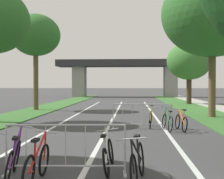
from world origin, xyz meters
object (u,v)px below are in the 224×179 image
(bicycle_purple_5, at_px, (13,160))
(tree_left_oak_mid, at_px, (36,36))
(tree_right_maple_mid, at_px, (189,61))
(bicycle_orange_6, at_px, (181,122))
(crowd_barrier_second, at_px, (142,116))
(bicycle_green_1, at_px, (167,121))
(crowd_barrier_nearest, at_px, (66,149))
(bicycle_red_0, at_px, (37,164))
(bicycle_yellow_7, at_px, (151,118))
(bicycle_white_2, at_px, (108,155))
(tree_right_oak_near, at_px, (212,14))
(bicycle_black_4, at_px, (138,164))

(bicycle_purple_5, bearing_deg, tree_left_oak_mid, 92.96)
(tree_right_maple_mid, height_order, bicycle_orange_6, tree_right_maple_mid)
(crowd_barrier_second, distance_m, bicycle_green_1, 1.10)
(tree_right_maple_mid, relative_size, crowd_barrier_nearest, 2.29)
(bicycle_green_1, bearing_deg, tree_right_maple_mid, 69.79)
(tree_right_maple_mid, height_order, bicycle_red_0, tree_right_maple_mid)
(bicycle_yellow_7, bearing_deg, crowd_barrier_second, 56.37)
(bicycle_white_2, height_order, bicycle_yellow_7, bicycle_yellow_7)
(crowd_barrier_nearest, xyz_separation_m, bicycle_purple_5, (-0.96, -0.36, -0.14))
(bicycle_purple_5, xyz_separation_m, bicycle_yellow_7, (3.16, 7.57, -0.01))
(crowd_barrier_second, bearing_deg, tree_right_oak_near, 47.94)
(crowd_barrier_nearest, bearing_deg, bicycle_red_0, -125.37)
(crowd_barrier_nearest, distance_m, crowd_barrier_second, 6.91)
(crowd_barrier_second, distance_m, bicycle_orange_6, 1.63)
(bicycle_black_4, bearing_deg, crowd_barrier_second, -84.40)
(crowd_barrier_nearest, xyz_separation_m, bicycle_orange_6, (3.36, 6.17, -0.17))
(bicycle_white_2, distance_m, bicycle_orange_6, 6.33)
(tree_right_oak_near, xyz_separation_m, bicycle_yellow_7, (-3.67, -3.95, -5.42))
(bicycle_orange_6, height_order, bicycle_yellow_7, bicycle_yellow_7)
(bicycle_orange_6, bearing_deg, tree_left_oak_mid, 126.44)
(bicycle_yellow_7, bearing_deg, bicycle_green_1, 124.36)
(crowd_barrier_nearest, relative_size, bicycle_black_4, 1.45)
(bicycle_orange_6, bearing_deg, tree_right_maple_mid, 70.91)
(tree_right_oak_near, distance_m, crowd_barrier_second, 8.03)
(bicycle_black_4, relative_size, bicycle_purple_5, 1.02)
(bicycle_red_0, distance_m, bicycle_black_4, 1.89)
(crowd_barrier_second, bearing_deg, tree_right_maple_mid, 72.84)
(bicycle_red_0, distance_m, bicycle_purple_5, 0.59)
(tree_right_maple_mid, xyz_separation_m, bicycle_orange_6, (-3.38, -16.44, -3.68))
(crowd_barrier_second, height_order, bicycle_yellow_7, crowd_barrier_second)
(tree_left_oak_mid, xyz_separation_m, bicycle_white_2, (6.37, -15.03, -5.03))
(tree_right_maple_mid, height_order, bicycle_white_2, tree_right_maple_mid)
(bicycle_red_0, xyz_separation_m, bicycle_purple_5, (-0.55, 0.23, 0.02))
(bicycle_black_4, bearing_deg, tree_right_oak_near, -102.34)
(tree_right_oak_near, xyz_separation_m, crowd_barrier_nearest, (-5.87, -11.16, -5.27))
(bicycle_green_1, height_order, bicycle_black_4, bicycle_black_4)
(bicycle_orange_6, xyz_separation_m, bicycle_yellow_7, (-1.16, 1.04, 0.03))
(bicycle_green_1, xyz_separation_m, bicycle_purple_5, (-3.78, -6.60, 0.02))
(bicycle_purple_5, bearing_deg, bicycle_orange_6, 43.34)
(crowd_barrier_nearest, xyz_separation_m, bicycle_white_2, (0.86, 0.35, -0.18))
(tree_right_maple_mid, height_order, bicycle_purple_5, tree_right_maple_mid)
(crowd_barrier_second, distance_m, bicycle_black_4, 7.17)
(tree_right_maple_mid, xyz_separation_m, bicycle_white_2, (-5.88, -22.25, -3.68))
(tree_right_maple_mid, bearing_deg, crowd_barrier_second, -107.16)
(tree_right_oak_near, distance_m, bicycle_yellow_7, 7.65)
(tree_right_maple_mid, distance_m, bicycle_purple_5, 24.49)
(bicycle_orange_6, bearing_deg, bicycle_black_4, -113.26)
(bicycle_orange_6, bearing_deg, bicycle_green_1, 164.87)
(bicycle_orange_6, bearing_deg, bicycle_red_0, -126.68)
(bicycle_green_1, relative_size, bicycle_orange_6, 1.09)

